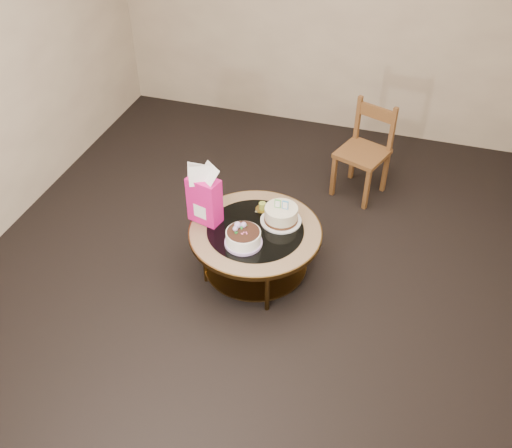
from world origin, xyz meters
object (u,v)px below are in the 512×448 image
(decorated_cake, at_px, (243,238))
(cream_cake, at_px, (281,215))
(coffee_table, at_px, (255,237))
(dining_chair, at_px, (365,151))
(gift_bag, at_px, (204,195))

(decorated_cake, xyz_separation_m, cream_cake, (0.20, 0.33, 0.01))
(decorated_cake, height_order, cream_cake, cream_cake)
(coffee_table, bearing_deg, dining_chair, 65.65)
(gift_bag, bearing_deg, decorated_cake, -11.31)
(coffee_table, height_order, decorated_cake, decorated_cake)
(decorated_cake, relative_size, cream_cake, 0.88)
(gift_bag, xyz_separation_m, dining_chair, (1.02, 1.36, -0.25))
(decorated_cake, relative_size, gift_bag, 0.57)
(coffee_table, bearing_deg, gift_bag, -179.58)
(coffee_table, xyz_separation_m, cream_cake, (0.16, 0.15, 0.14))
(decorated_cake, height_order, gift_bag, gift_bag)
(coffee_table, relative_size, decorated_cake, 3.65)
(dining_chair, bearing_deg, coffee_table, -94.09)
(cream_cake, relative_size, gift_bag, 0.65)
(decorated_cake, bearing_deg, dining_chair, 67.06)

